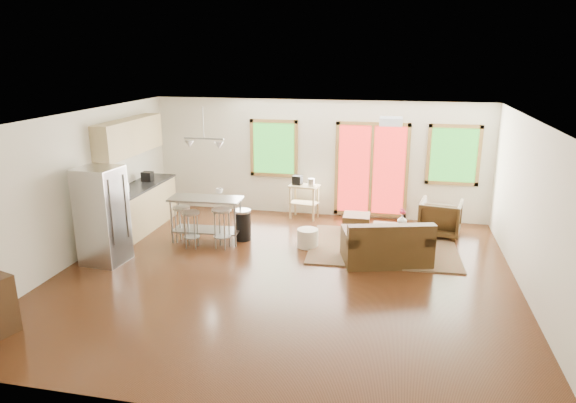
% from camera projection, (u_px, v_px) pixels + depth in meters
% --- Properties ---
extents(floor, '(7.50, 7.00, 0.02)m').
position_uv_depth(floor, '(284.00, 276.00, 8.55)').
color(floor, '#31190C').
rests_on(floor, ground).
extents(ceiling, '(7.50, 7.00, 0.02)m').
position_uv_depth(ceiling, '(284.00, 118.00, 7.83)').
color(ceiling, white).
rests_on(ceiling, ground).
extents(back_wall, '(7.50, 0.02, 2.60)m').
position_uv_depth(back_wall, '(318.00, 158.00, 11.49)').
color(back_wall, silver).
rests_on(back_wall, ground).
extents(left_wall, '(0.02, 7.00, 2.60)m').
position_uv_depth(left_wall, '(74.00, 188.00, 8.94)').
color(left_wall, silver).
rests_on(left_wall, ground).
extents(right_wall, '(0.02, 7.00, 2.60)m').
position_uv_depth(right_wall, '(537.00, 215.00, 7.44)').
color(right_wall, silver).
rests_on(right_wall, ground).
extents(front_wall, '(7.50, 0.02, 2.60)m').
position_uv_depth(front_wall, '(205.00, 300.00, 4.89)').
color(front_wall, silver).
rests_on(front_wall, ground).
extents(window_left, '(1.10, 0.05, 1.30)m').
position_uv_depth(window_left, '(274.00, 148.00, 11.59)').
color(window_left, '#1C5718').
rests_on(window_left, back_wall).
extents(french_doors, '(1.60, 0.05, 2.10)m').
position_uv_depth(french_doors, '(371.00, 170.00, 11.26)').
color(french_doors, '#B41D19').
rests_on(french_doors, back_wall).
extents(window_right, '(1.10, 0.05, 1.30)m').
position_uv_depth(window_right, '(454.00, 155.00, 10.81)').
color(window_right, '#1C5718').
rests_on(window_right, back_wall).
extents(rug, '(2.84, 2.23, 0.03)m').
position_uv_depth(rug, '(383.00, 247.00, 9.77)').
color(rug, '#495E3C').
rests_on(rug, floor).
extents(loveseat, '(1.66, 1.21, 0.80)m').
position_uv_depth(loveseat, '(387.00, 246.00, 8.99)').
color(loveseat, '#31220F').
rests_on(loveseat, floor).
extents(coffee_table, '(0.96, 0.61, 0.37)m').
position_uv_depth(coffee_table, '(397.00, 230.00, 9.81)').
color(coffee_table, '#312012').
rests_on(coffee_table, floor).
extents(armchair, '(0.91, 0.87, 0.81)m').
position_uv_depth(armchair, '(440.00, 216.00, 10.35)').
color(armchair, '#31220F').
rests_on(armchair, floor).
extents(ottoman, '(0.55, 0.55, 0.36)m').
position_uv_depth(ottoman, '(356.00, 223.00, 10.64)').
color(ottoman, '#31220F').
rests_on(ottoman, floor).
extents(pouf, '(0.49, 0.49, 0.35)m').
position_uv_depth(pouf, '(308.00, 238.00, 9.78)').
color(pouf, beige).
rests_on(pouf, floor).
extents(vase, '(0.23, 0.24, 0.32)m').
position_uv_depth(vase, '(402.00, 219.00, 9.81)').
color(vase, silver).
rests_on(vase, coffee_table).
extents(book, '(0.23, 0.12, 0.32)m').
position_uv_depth(book, '(418.00, 223.00, 9.45)').
color(book, maroon).
rests_on(book, coffee_table).
extents(cabinets, '(0.64, 2.24, 2.30)m').
position_uv_depth(cabinets, '(137.00, 186.00, 10.59)').
color(cabinets, tan).
rests_on(cabinets, floor).
extents(refrigerator, '(0.75, 0.72, 1.71)m').
position_uv_depth(refrigerator, '(103.00, 216.00, 8.89)').
color(refrigerator, '#B7BABC').
rests_on(refrigerator, floor).
extents(island, '(1.42, 0.63, 0.88)m').
position_uv_depth(island, '(206.00, 212.00, 9.96)').
color(island, '#B7BABC').
rests_on(island, floor).
extents(cup, '(0.14, 0.12, 0.13)m').
position_uv_depth(cup, '(219.00, 190.00, 9.91)').
color(cup, white).
rests_on(cup, island).
extents(bar_stool_a, '(0.35, 0.35, 0.71)m').
position_uv_depth(bar_stool_a, '(182.00, 216.00, 9.95)').
color(bar_stool_a, '#B7BABC').
rests_on(bar_stool_a, floor).
extents(bar_stool_b, '(0.37, 0.37, 0.71)m').
position_uv_depth(bar_stool_b, '(191.00, 221.00, 9.65)').
color(bar_stool_b, '#B7BABC').
rests_on(bar_stool_b, floor).
extents(bar_stool_c, '(0.41, 0.41, 0.77)m').
position_uv_depth(bar_stool_c, '(222.00, 219.00, 9.62)').
color(bar_stool_c, '#B7BABC').
rests_on(bar_stool_c, floor).
extents(trash_can, '(0.36, 0.36, 0.62)m').
position_uv_depth(trash_can, '(243.00, 225.00, 10.12)').
color(trash_can, black).
rests_on(trash_can, floor).
extents(kitchen_cart, '(0.69, 0.50, 0.96)m').
position_uv_depth(kitchen_cart, '(303.00, 190.00, 11.36)').
color(kitchen_cart, tan).
rests_on(kitchen_cart, floor).
extents(ceiling_flush, '(0.35, 0.35, 0.12)m').
position_uv_depth(ceiling_flush, '(391.00, 121.00, 8.09)').
color(ceiling_flush, white).
rests_on(ceiling_flush, ceiling).
extents(pendant_light, '(0.80, 0.18, 0.79)m').
position_uv_depth(pendant_light, '(204.00, 144.00, 9.81)').
color(pendant_light, gray).
rests_on(pendant_light, ceiling).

